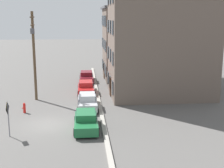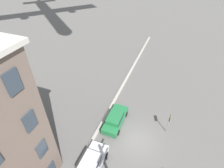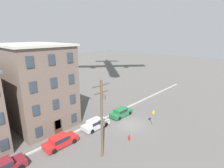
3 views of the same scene
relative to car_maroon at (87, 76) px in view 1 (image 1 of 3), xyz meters
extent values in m
plane|color=#565451|center=(17.27, -3.36, -0.75)|extent=(200.00, 200.00, 0.00)
cube|color=#9E998E|center=(17.27, 1.14, -0.67)|extent=(56.00, 0.36, 0.16)
cube|color=#66564C|center=(-2.33, 8.59, 4.21)|extent=(8.59, 11.90, 9.91)
cube|color=#4C4C51|center=(-2.33, 8.59, 9.31)|extent=(9.09, 12.40, 0.30)
cube|color=#2D3842|center=(-5.76, 2.58, 0.90)|extent=(0.90, 0.10, 1.40)
cube|color=#2D3842|center=(-5.76, 2.58, 4.21)|extent=(0.90, 0.10, 1.40)
cube|color=#2D3842|center=(-5.76, 2.58, 7.51)|extent=(0.90, 0.10, 1.40)
cube|color=#2D3842|center=(-4.05, 2.58, 0.90)|extent=(0.90, 0.10, 1.40)
cube|color=#2D3842|center=(-4.05, 2.58, 4.21)|extent=(0.90, 0.10, 1.40)
cube|color=#2D3842|center=(-4.05, 2.58, 7.51)|extent=(0.90, 0.10, 1.40)
cube|color=#2D3842|center=(-2.33, 2.58, 0.90)|extent=(0.90, 0.10, 1.40)
cube|color=#2D3842|center=(-2.33, 2.58, 4.21)|extent=(0.90, 0.10, 1.40)
cube|color=#2D3842|center=(-2.33, 2.58, 7.51)|extent=(0.90, 0.10, 1.40)
cube|color=#2D3842|center=(-0.61, 2.58, 0.90)|extent=(0.90, 0.10, 1.40)
cube|color=#2D3842|center=(-0.61, 2.58, 4.21)|extent=(0.90, 0.10, 1.40)
cube|color=#2D3842|center=(-0.61, 2.58, 7.51)|extent=(0.90, 0.10, 1.40)
cube|color=#2D3842|center=(1.11, 2.58, 0.90)|extent=(0.90, 0.10, 1.40)
cube|color=#2D3842|center=(1.11, 2.58, 4.21)|extent=(0.90, 0.10, 1.40)
cube|color=#2D3842|center=(1.11, 2.58, 7.51)|extent=(0.90, 0.10, 1.40)
cube|color=#472D1E|center=(-2.33, 2.58, 0.35)|extent=(1.10, 0.10, 2.20)
cube|color=#66564C|center=(7.99, 8.18, 5.44)|extent=(8.36, 11.07, 12.38)
cube|color=#2D3842|center=(5.20, 2.58, 0.80)|extent=(0.90, 0.10, 1.40)
cube|color=#2D3842|center=(5.20, 2.58, 3.89)|extent=(0.90, 0.10, 1.40)
cube|color=#2D3842|center=(5.20, 2.58, 6.99)|extent=(0.90, 0.10, 1.40)
cube|color=#2D3842|center=(7.99, 2.58, 0.80)|extent=(0.90, 0.10, 1.40)
cube|color=#2D3842|center=(7.99, 2.58, 3.89)|extent=(0.90, 0.10, 1.40)
cube|color=#2D3842|center=(7.99, 2.58, 6.99)|extent=(0.90, 0.10, 1.40)
cube|color=#2D3842|center=(10.77, 2.58, 0.80)|extent=(0.90, 0.10, 1.40)
cube|color=#2D3842|center=(10.77, 2.58, 3.89)|extent=(0.90, 0.10, 1.40)
cube|color=#2D3842|center=(10.77, 2.58, 6.99)|extent=(0.90, 0.10, 1.40)
cube|color=#472D1E|center=(7.99, 2.58, 0.35)|extent=(1.10, 0.10, 2.20)
cube|color=maroon|center=(0.07, 0.00, -0.22)|extent=(4.40, 1.80, 0.70)
cube|color=maroon|center=(-0.13, 0.00, 0.41)|extent=(2.20, 1.51, 0.55)
cube|color=#1E232D|center=(-0.13, 0.00, 0.41)|extent=(2.02, 1.58, 0.48)
cylinder|color=black|center=(1.52, 0.85, -0.42)|extent=(0.66, 0.22, 0.66)
cylinder|color=black|center=(1.52, -0.85, -0.42)|extent=(0.66, 0.22, 0.66)
cylinder|color=black|center=(-1.38, 0.85, -0.42)|extent=(0.66, 0.22, 0.66)
cylinder|color=black|center=(-1.38, -0.85, -0.42)|extent=(0.66, 0.22, 0.66)
cube|color=#B21E1E|center=(6.75, -0.16, -0.22)|extent=(4.40, 1.80, 0.70)
cube|color=#B21E1E|center=(6.55, -0.16, 0.41)|extent=(2.20, 1.51, 0.55)
cube|color=#1E232D|center=(6.55, -0.16, 0.41)|extent=(2.02, 1.58, 0.48)
cylinder|color=black|center=(8.20, 0.69, -0.42)|extent=(0.66, 0.22, 0.66)
cylinder|color=black|center=(8.20, -1.01, -0.42)|extent=(0.66, 0.22, 0.66)
cylinder|color=black|center=(5.30, 0.69, -0.42)|extent=(0.66, 0.22, 0.66)
cylinder|color=black|center=(5.30, -1.01, -0.42)|extent=(0.66, 0.22, 0.66)
cube|color=#B7B7BC|center=(12.85, -0.08, -0.22)|extent=(4.40, 1.80, 0.70)
cube|color=#B7B7BC|center=(12.65, -0.08, 0.41)|extent=(2.20, 1.51, 0.55)
cube|color=#1E232D|center=(12.65, -0.08, 0.41)|extent=(2.02, 1.58, 0.48)
cylinder|color=black|center=(14.30, 0.77, -0.42)|extent=(0.66, 0.22, 0.66)
cylinder|color=black|center=(14.30, -0.93, -0.42)|extent=(0.66, 0.22, 0.66)
cylinder|color=black|center=(11.40, 0.77, -0.42)|extent=(0.66, 0.22, 0.66)
cylinder|color=black|center=(11.40, -0.93, -0.42)|extent=(0.66, 0.22, 0.66)
cube|color=#1E6638|center=(18.70, -0.29, -0.22)|extent=(4.40, 1.80, 0.70)
cube|color=#1E6638|center=(18.50, -0.29, 0.41)|extent=(2.20, 1.51, 0.55)
cube|color=#1E232D|center=(18.50, -0.29, 0.41)|extent=(2.02, 1.58, 0.48)
cylinder|color=black|center=(20.15, 0.56, -0.42)|extent=(0.66, 0.22, 0.66)
cylinder|color=black|center=(20.15, -1.14, -0.42)|extent=(0.66, 0.22, 0.66)
cylinder|color=black|center=(17.25, 0.56, -0.42)|extent=(0.66, 0.22, 0.66)
cylinder|color=black|center=(17.25, -1.14, -0.42)|extent=(0.66, 0.22, 0.66)
cylinder|color=slate|center=(19.65, -6.05, 0.52)|extent=(0.08, 0.08, 2.54)
cube|color=yellow|center=(19.65, -6.08, 1.46)|extent=(0.93, 0.03, 0.93)
cube|color=black|center=(19.65, -6.07, 1.46)|extent=(1.01, 0.02, 1.01)
cylinder|color=brown|center=(9.02, -5.56, 3.94)|extent=(0.28, 0.28, 9.38)
cube|color=brown|center=(9.02, -5.56, 8.03)|extent=(2.40, 0.12, 0.12)
cube|color=brown|center=(9.02, -5.56, 7.23)|extent=(2.00, 0.12, 0.12)
cylinder|color=#515156|center=(9.37, -5.56, 6.63)|extent=(0.44, 0.44, 0.55)
cylinder|color=red|center=(13.71, -5.99, -0.35)|extent=(0.24, 0.24, 0.80)
sphere|color=red|center=(13.71, -5.99, 0.10)|extent=(0.22, 0.22, 0.22)
cylinder|color=red|center=(13.71, -6.15, -0.30)|extent=(0.10, 0.12, 0.10)
camera|label=1|loc=(42.37, -0.44, 8.10)|focal=50.00mm
camera|label=2|loc=(5.92, -4.87, 15.57)|focal=28.00mm
camera|label=3|loc=(-3.12, -18.53, 13.20)|focal=28.00mm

